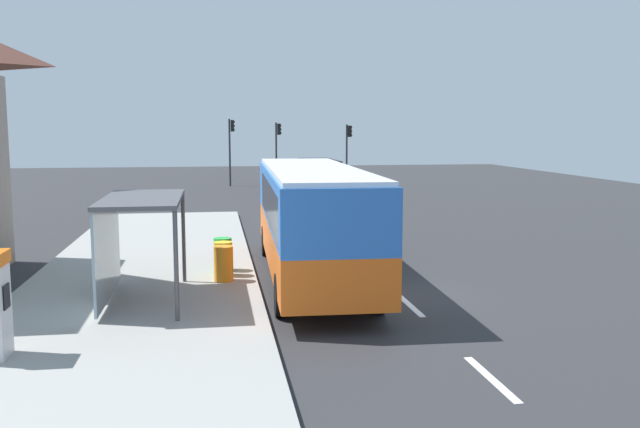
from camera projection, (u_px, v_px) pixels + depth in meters
ground_plane at (312, 222)px, 31.35m from camera, size 56.00×92.00×0.04m
sidewalk_platform at (142, 283)px, 18.60m from camera, size 6.20×30.00×0.18m
lane_stripe_seg_0 at (491, 379)px, 11.79m from camera, size 0.16×2.20×0.01m
lane_stripe_seg_1 at (409, 305)px, 16.69m from camera, size 0.16×2.20×0.01m
lane_stripe_seg_2 at (365, 265)px, 21.59m from camera, size 0.16×2.20×0.01m
lane_stripe_seg_3 at (336, 239)px, 26.49m from camera, size 0.16×2.20×0.01m
lane_stripe_seg_4 at (317, 222)px, 31.39m from camera, size 0.16×2.20×0.01m
lane_stripe_seg_5 at (303, 209)px, 36.29m from camera, size 0.16×2.20×0.01m
lane_stripe_seg_6 at (292, 199)px, 41.19m from camera, size 0.16×2.20×0.01m
lane_stripe_seg_7 at (284, 192)px, 46.09m from camera, size 0.16×2.20×0.01m
bus at (311, 216)px, 19.26m from camera, size 2.86×11.08×3.21m
white_van at (319, 175)px, 43.16m from camera, size 2.05×5.21×2.30m
sedan_near at (296, 170)px, 56.31m from camera, size 1.99×4.47×1.52m
sedan_far at (311, 178)px, 47.69m from camera, size 1.89×4.42×1.52m
recycling_bin_orange at (224, 264)px, 18.47m from camera, size 0.52×0.52×0.95m
recycling_bin_yellow at (223, 259)px, 19.16m from camera, size 0.52×0.52×0.95m
recycling_bin_green at (223, 254)px, 19.84m from camera, size 0.52×0.52×0.95m
traffic_light_near_side at (348, 145)px, 50.62m from camera, size 0.49×0.28×4.53m
traffic_light_far_side at (231, 142)px, 50.06m from camera, size 0.49×0.28×4.93m
traffic_light_median at (278, 143)px, 51.40m from camera, size 0.49×0.28×4.68m
bus_shelter at (129, 222)px, 16.15m from camera, size 1.80×4.00×2.50m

